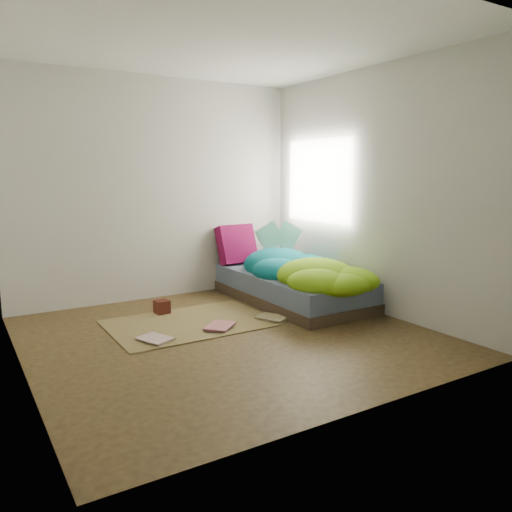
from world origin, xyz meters
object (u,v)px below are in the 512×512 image
Objects in this scene: bed at (292,287)px; open_book at (279,228)px; floor_book_b at (209,325)px; pillow_magenta at (237,244)px; floor_book_a at (146,342)px; wooden_box at (162,307)px.

open_book reaches higher than bed.
open_book is 1.79m from floor_book_b.
pillow_magenta is 1.65× the size of floor_book_a.
floor_book_a is at bearing -119.42° from wooden_box.
open_book is at bearing 80.01° from floor_book_b.
bed is at bearing -79.04° from pillow_magenta.
open_book is 1.53× the size of floor_book_b.
wooden_box is (-1.50, 0.29, -0.09)m from bed.
open_book is 2.42m from floor_book_a.
open_book is at bearing -59.22° from pillow_magenta.
open_book is 3.44× the size of wooden_box.
open_book is at bearing 76.55° from bed.
wooden_box is at bearing 156.88° from floor_book_b.
open_book is 1.76m from wooden_box.
floor_book_a is 0.71m from floor_book_b.
floor_book_a is (-0.47, -0.84, -0.06)m from wooden_box.
floor_book_b is at bearing -131.40° from open_book.
bed is 0.78m from open_book.
bed is 6.36× the size of floor_book_b.
pillow_magenta is 1.57× the size of floor_book_b.
bed reaches higher than wooden_box.
wooden_box is at bearing 169.02° from bed.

